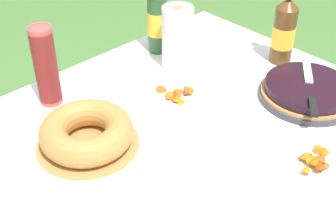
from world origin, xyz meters
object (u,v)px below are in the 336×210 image
at_px(bundt_cake, 87,133).
at_px(cider_bottle_green, 157,17).
at_px(snack_plate_left, 174,95).
at_px(berry_tart, 307,91).
at_px(snack_plate_far, 317,163).
at_px(paper_towel_roll, 177,38).
at_px(cider_bottle_amber, 284,31).
at_px(serving_knife, 310,87).
at_px(cup_stack, 46,66).

bearing_deg(bundt_cake, cider_bottle_green, 27.66).
bearing_deg(snack_plate_left, cider_bottle_green, 57.08).
relative_size(berry_tart, snack_plate_far, 1.46).
height_order(berry_tart, paper_towel_roll, paper_towel_roll).
relative_size(cider_bottle_amber, snack_plate_far, 1.52).
relative_size(serving_knife, cup_stack, 1.18).
bearing_deg(cider_bottle_green, snack_plate_far, -99.59).
bearing_deg(berry_tart, snack_plate_left, 135.66).
bearing_deg(snack_plate_far, snack_plate_left, 95.42).
xyz_separation_m(serving_knife, bundt_cake, (-0.63, 0.32, -0.02)).
distance_m(bundt_cake, snack_plate_far, 0.64).
xyz_separation_m(serving_knife, cider_bottle_amber, (0.17, 0.22, 0.06)).
xyz_separation_m(bundt_cake, cider_bottle_amber, (0.80, -0.10, 0.08)).
relative_size(serving_knife, paper_towel_roll, 1.37).
height_order(cup_stack, snack_plate_left, cup_stack).
distance_m(bundt_cake, snack_plate_left, 0.35).
height_order(cup_stack, snack_plate_far, cup_stack).
bearing_deg(paper_towel_roll, berry_tart, -70.04).
relative_size(bundt_cake, paper_towel_roll, 1.29).
bearing_deg(cup_stack, snack_plate_left, -40.52).
distance_m(cup_stack, snack_plate_far, 0.85).
distance_m(berry_tart, bundt_cake, 0.72).
bearing_deg(bundt_cake, cider_bottle_amber, -6.97).
height_order(cider_bottle_green, snack_plate_far, cider_bottle_green).
relative_size(serving_knife, cider_bottle_green, 0.88).
distance_m(bundt_cake, paper_towel_roll, 0.52).
xyz_separation_m(bundt_cake, cup_stack, (0.04, 0.26, 0.09)).
bearing_deg(cider_bottle_green, paper_towel_roll, -102.14).
bearing_deg(serving_knife, cider_bottle_green, 63.49).
bearing_deg(cider_bottle_amber, snack_plate_far, -134.94).
height_order(bundt_cake, cider_bottle_green, cider_bottle_green).
distance_m(cider_bottle_amber, snack_plate_far, 0.58).
bearing_deg(berry_tart, paper_towel_roll, 109.96).
xyz_separation_m(berry_tart, snack_plate_far, (-0.26, -0.20, -0.02)).
bearing_deg(serving_knife, paper_towel_roll, 69.91).
distance_m(cup_stack, paper_towel_roll, 0.47).
bearing_deg(cider_bottle_green, cider_bottle_amber, -53.77).
xyz_separation_m(bundt_cake, paper_towel_roll, (0.50, 0.14, 0.07)).
bearing_deg(cup_stack, snack_plate_far, -65.21).
bearing_deg(cup_stack, serving_knife, -44.50).
distance_m(cider_bottle_green, cider_bottle_amber, 0.46).
distance_m(cider_bottle_green, snack_plate_left, 0.35).
height_order(berry_tart, serving_knife, serving_knife).
bearing_deg(berry_tart, cider_bottle_green, 102.72).
height_order(bundt_cake, snack_plate_left, bundt_cake).
bearing_deg(cider_bottle_green, berry_tart, -77.28).
distance_m(snack_plate_left, paper_towel_roll, 0.23).
bearing_deg(snack_plate_left, bundt_cake, 179.79).
bearing_deg(snack_plate_left, snack_plate_far, -84.58).
relative_size(serving_knife, snack_plate_far, 1.47).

